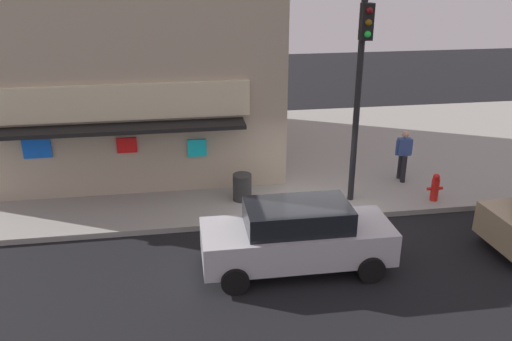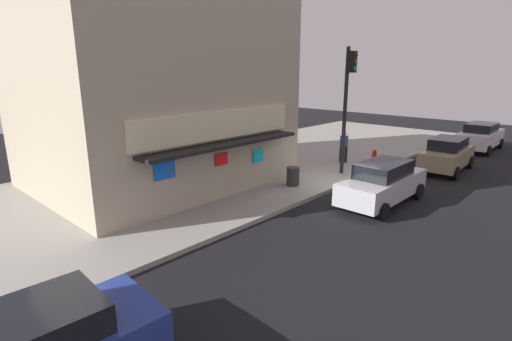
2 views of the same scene
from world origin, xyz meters
name	(u,v)px [view 1 (image 1 of 2)]	position (x,y,z in m)	size (l,w,h in m)	color
ground_plane	(302,223)	(0.00, 0.00, 0.00)	(55.50, 55.50, 0.00)	black
sidewalk	(267,154)	(0.00, 5.57, 0.08)	(37.00, 11.15, 0.16)	gray
corner_building	(125,29)	(-4.92, 6.54, 4.65)	(9.94, 9.03, 8.99)	tan
traffic_light	(360,77)	(1.75, 0.93, 3.93)	(0.32, 0.58, 5.93)	black
fire_hydrant	(435,187)	(4.22, 0.57, 0.58)	(0.48, 0.24, 0.86)	red
trash_can	(242,187)	(-1.50, 1.51, 0.57)	(0.57, 0.57, 0.82)	#2D2D2D
pedestrian	(403,154)	(3.87, 2.20, 1.09)	(0.57, 0.50, 1.69)	black
parked_car_silver	(297,236)	(-0.69, -2.21, 0.86)	(4.52, 1.90, 1.69)	#B7B7BC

